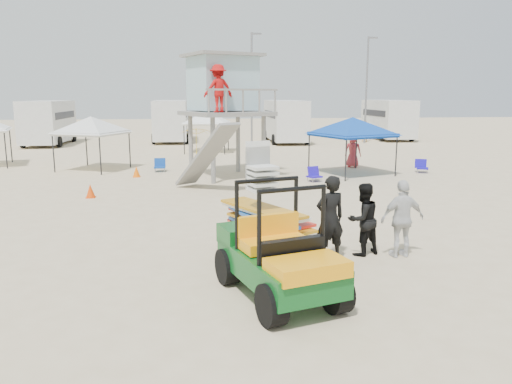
{
  "coord_description": "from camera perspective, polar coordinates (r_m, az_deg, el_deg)",
  "views": [
    {
      "loc": [
        -0.93,
        -9.17,
        3.7
      ],
      "look_at": [
        0.5,
        3.0,
        1.3
      ],
      "focal_mm": 35.0,
      "sensor_mm": 36.0,
      "label": 1
    }
  ],
  "objects": [
    {
      "name": "beach_chair_b",
      "position": [
        21.76,
        6.62,
        2.04
      ],
      "size": [
        0.69,
        0.75,
        0.64
      ],
      "color": "#2211B8",
      "rests_on": "ground"
    },
    {
      "name": "surf_trailer",
      "position": [
        11.35,
        0.65,
        -2.88
      ],
      "size": [
        2.0,
        2.82,
        2.36
      ],
      "color": "black",
      "rests_on": "ground"
    },
    {
      "name": "man_mid",
      "position": [
        11.86,
        12.12,
        -3.07
      ],
      "size": [
        1.01,
        0.91,
        1.7
      ],
      "primitive_type": "imported",
      "rotation": [
        0.0,
        0.0,
        3.53
      ],
      "color": "black",
      "rests_on": "ground"
    },
    {
      "name": "rv_far_right",
      "position": [
        43.71,
        14.84,
        8.21
      ],
      "size": [
        2.64,
        6.6,
        3.25
      ],
      "color": "silver",
      "rests_on": "ground"
    },
    {
      "name": "cone_far",
      "position": [
        23.4,
        -13.51,
        2.29
      ],
      "size": [
        0.34,
        0.34,
        0.5
      ],
      "primitive_type": "cone",
      "color": "#FF6508",
      "rests_on": "ground"
    },
    {
      "name": "utility_cart",
      "position": [
        9.11,
        2.49,
        -6.22
      ],
      "size": [
        2.15,
        3.08,
        2.13
      ],
      "color": "#0C511B",
      "rests_on": "ground"
    },
    {
      "name": "umbrella_b",
      "position": [
        30.12,
        -6.76,
        5.66
      ],
      "size": [
        2.81,
        2.81,
        1.8
      ],
      "primitive_type": "imported",
      "rotation": [
        0.0,
        0.0,
        0.78
      ],
      "color": "yellow",
      "rests_on": "ground"
    },
    {
      "name": "man_left",
      "position": [
        11.35,
        8.47,
        -2.96
      ],
      "size": [
        0.81,
        0.64,
        1.94
      ],
      "primitive_type": "imported",
      "rotation": [
        0.0,
        0.0,
        3.41
      ],
      "color": "black",
      "rests_on": "ground"
    },
    {
      "name": "rv_far_left",
      "position": [
        40.75,
        -22.66,
        7.55
      ],
      "size": [
        2.64,
        6.8,
        3.25
      ],
      "color": "silver",
      "rests_on": "ground"
    },
    {
      "name": "canopy_blue",
      "position": [
        23.75,
        11.0,
        8.05
      ],
      "size": [
        3.91,
        3.91,
        3.08
      ],
      "color": "black",
      "rests_on": "ground"
    },
    {
      "name": "man_right",
      "position": [
        11.92,
        16.39,
        -2.96
      ],
      "size": [
        1.1,
        0.57,
        1.8
      ],
      "primitive_type": "imported",
      "rotation": [
        0.0,
        0.0,
        3.26
      ],
      "color": "silver",
      "rests_on": "ground"
    },
    {
      "name": "canopy_white_a",
      "position": [
        26.05,
        -18.35,
        7.88
      ],
      "size": [
        3.63,
        3.63,
        3.05
      ],
      "color": "black",
      "rests_on": "ground"
    },
    {
      "name": "distant_beachgoers",
      "position": [
        31.19,
        11.61,
        5.6
      ],
      "size": [
        6.14,
        14.36,
        1.72
      ],
      "color": "#B03236",
      "rests_on": "ground"
    },
    {
      "name": "light_pole_right",
      "position": [
        39.83,
        12.5,
        11.24
      ],
      "size": [
        0.14,
        0.14,
        8.0
      ],
      "primitive_type": "cylinder",
      "color": "slate",
      "rests_on": "ground"
    },
    {
      "name": "canopy_white_c",
      "position": [
        32.73,
        -5.67,
        9.0
      ],
      "size": [
        3.09,
        3.09,
        3.1
      ],
      "color": "black",
      "rests_on": "ground"
    },
    {
      "name": "beach_chair_a",
      "position": [
        24.87,
        -10.94,
        3.04
      ],
      "size": [
        0.56,
        0.6,
        0.64
      ],
      "color": "#0E3D9B",
      "rests_on": "ground"
    },
    {
      "name": "rv_mid_right",
      "position": [
        39.82,
        3.37,
        8.31
      ],
      "size": [
        2.64,
        7.0,
        3.25
      ],
      "color": "silver",
      "rests_on": "ground"
    },
    {
      "name": "light_pole_left",
      "position": [
        36.38,
        -0.5,
        11.54
      ],
      "size": [
        0.14,
        0.14,
        8.0
      ],
      "primitive_type": "cylinder",
      "color": "slate",
      "rests_on": "ground"
    },
    {
      "name": "rv_mid_left",
      "position": [
        40.76,
        -9.7,
        8.24
      ],
      "size": [
        2.65,
        6.5,
        3.25
      ],
      "color": "silver",
      "rests_on": "ground"
    },
    {
      "name": "lifeguard_tower",
      "position": [
        22.64,
        -3.75,
        11.78
      ],
      "size": [
        4.38,
        4.38,
        5.35
      ],
      "color": "gray",
      "rests_on": "ground"
    },
    {
      "name": "cone_near",
      "position": [
        19.14,
        -18.4,
        0.12
      ],
      "size": [
        0.34,
        0.34,
        0.5
      ],
      "primitive_type": "cone",
      "color": "#EB4207",
      "rests_on": "ground"
    },
    {
      "name": "ground",
      "position": [
        9.93,
        -0.87,
        -10.79
      ],
      "size": [
        140.0,
        140.0,
        0.0
      ],
      "primitive_type": "plane",
      "color": "beige",
      "rests_on": "ground"
    },
    {
      "name": "beach_chair_c",
      "position": [
        25.38,
        18.39,
        2.84
      ],
      "size": [
        0.7,
        0.77,
        0.64
      ],
      "color": "#190FAC",
      "rests_on": "ground"
    }
  ]
}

